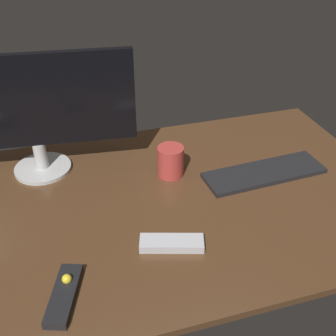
{
  "coord_description": "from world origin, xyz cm",
  "views": [
    {
      "loc": [
        -25.48,
        -93.3,
        78.17
      ],
      "look_at": [
        4.66,
        6.97,
        8.0
      ],
      "focal_mm": 45.8,
      "sensor_mm": 36.0,
      "label": 1
    }
  ],
  "objects": [
    {
      "name": "desk",
      "position": [
        0.0,
        0.0,
        1.0
      ],
      "size": [
        140.0,
        84.0,
        2.0
      ],
      "primitive_type": "cube",
      "color": "#4C301C",
      "rests_on": "ground"
    },
    {
      "name": "monitor",
      "position": [
        -31.01,
        26.14,
        23.26
      ],
      "size": [
        60.34,
        17.65,
        37.71
      ],
      "rotation": [
        0.0,
        0.0,
        -0.12
      ],
      "color": "beige",
      "rests_on": "desk"
    },
    {
      "name": "keyboard",
      "position": [
        34.9,
        3.31,
        2.71
      ],
      "size": [
        38.86,
        14.06,
        1.43
      ],
      "primitive_type": "cube",
      "rotation": [
        0.0,
        0.0,
        0.06
      ],
      "color": "black",
      "rests_on": "desk"
    },
    {
      "name": "media_remote",
      "position": [
        -29.29,
        -26.91,
        3.07
      ],
      "size": [
        10.16,
        17.19,
        3.49
      ],
      "rotation": [
        0.0,
        0.0,
        1.24
      ],
      "color": "black",
      "rests_on": "desk"
    },
    {
      "name": "tv_remote",
      "position": [
        -2.06,
        -18.59,
        3.07
      ],
      "size": [
        16.85,
        9.73,
        2.15
      ],
      "primitive_type": "cube",
      "rotation": [
        0.0,
        0.0,
        -0.3
      ],
      "color": "#B7B7BC",
      "rests_on": "desk"
    },
    {
      "name": "coffee_mug",
      "position": [
        7.03,
        12.13,
        6.77
      ],
      "size": [
        8.15,
        8.15,
        9.54
      ],
      "primitive_type": "cylinder",
      "color": "#B23833",
      "rests_on": "desk"
    }
  ]
}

